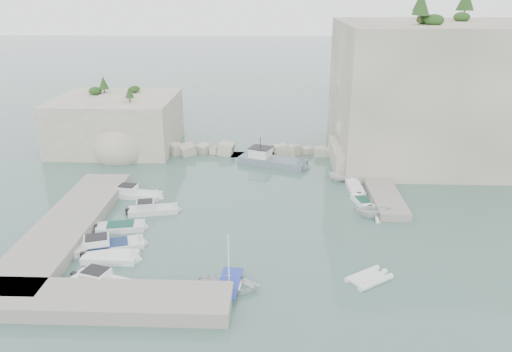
{
  "coord_description": "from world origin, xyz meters",
  "views": [
    {
      "loc": [
        1.81,
        -41.34,
        20.85
      ],
      "look_at": [
        0.0,
        6.0,
        3.0
      ],
      "focal_mm": 35.0,
      "sensor_mm": 36.0,
      "label": 1
    }
  ],
  "objects_px": {
    "tender_east_a": "(372,217)",
    "tender_east_c": "(355,190)",
    "inflatable_dinghy": "(369,280)",
    "motorboat_a": "(136,197)",
    "tender_east_d": "(345,181)",
    "motorboat_e": "(111,260)",
    "rowboat": "(229,289)",
    "motorboat_c": "(121,230)",
    "motorboat_f": "(106,287)",
    "tender_east_b": "(362,204)",
    "work_boat": "(273,165)",
    "motorboat_d": "(109,249)",
    "motorboat_b": "(153,213)"
  },
  "relations": [
    {
      "from": "motorboat_b",
      "to": "tender_east_b",
      "type": "relative_size",
      "value": 1.39
    },
    {
      "from": "rowboat",
      "to": "tender_east_a",
      "type": "relative_size",
      "value": 1.29
    },
    {
      "from": "motorboat_c",
      "to": "tender_east_a",
      "type": "bearing_deg",
      "value": -1.9
    },
    {
      "from": "tender_east_b",
      "to": "tender_east_d",
      "type": "bearing_deg",
      "value": -5.62
    },
    {
      "from": "inflatable_dinghy",
      "to": "motorboat_b",
      "type": "bearing_deg",
      "value": 113.71
    },
    {
      "from": "motorboat_a",
      "to": "tender_east_d",
      "type": "relative_size",
      "value": 1.57
    },
    {
      "from": "motorboat_b",
      "to": "tender_east_a",
      "type": "height_order",
      "value": "tender_east_a"
    },
    {
      "from": "motorboat_f",
      "to": "rowboat",
      "type": "xyz_separation_m",
      "value": [
        9.19,
        0.14,
        0.0
      ]
    },
    {
      "from": "inflatable_dinghy",
      "to": "tender_east_d",
      "type": "xyz_separation_m",
      "value": [
        0.84,
        21.09,
        0.0
      ]
    },
    {
      "from": "motorboat_f",
      "to": "work_boat",
      "type": "distance_m",
      "value": 30.62
    },
    {
      "from": "work_boat",
      "to": "motorboat_a",
      "type": "bearing_deg",
      "value": -121.6
    },
    {
      "from": "motorboat_b",
      "to": "motorboat_c",
      "type": "bearing_deg",
      "value": -131.59
    },
    {
      "from": "motorboat_c",
      "to": "motorboat_b",
      "type": "bearing_deg",
      "value": 50.13
    },
    {
      "from": "motorboat_c",
      "to": "motorboat_f",
      "type": "height_order",
      "value": "motorboat_f"
    },
    {
      "from": "motorboat_f",
      "to": "work_boat",
      "type": "relative_size",
      "value": 0.66
    },
    {
      "from": "motorboat_e",
      "to": "rowboat",
      "type": "distance_m",
      "value": 10.77
    },
    {
      "from": "tender_east_a",
      "to": "tender_east_d",
      "type": "xyz_separation_m",
      "value": [
        -1.44,
        9.69,
        0.0
      ]
    },
    {
      "from": "motorboat_c",
      "to": "tender_east_a",
      "type": "xyz_separation_m",
      "value": [
        23.68,
        3.72,
        0.0
      ]
    },
    {
      "from": "motorboat_b",
      "to": "tender_east_c",
      "type": "bearing_deg",
      "value": 5.07
    },
    {
      "from": "tender_east_b",
      "to": "motorboat_b",
      "type": "bearing_deg",
      "value": 83.76
    },
    {
      "from": "motorboat_a",
      "to": "tender_east_b",
      "type": "height_order",
      "value": "motorboat_a"
    },
    {
      "from": "motorboat_b",
      "to": "tender_east_d",
      "type": "bearing_deg",
      "value": 12.92
    },
    {
      "from": "tender_east_a",
      "to": "motorboat_c",
      "type": "bearing_deg",
      "value": 94.71
    },
    {
      "from": "motorboat_d",
      "to": "inflatable_dinghy",
      "type": "relative_size",
      "value": 1.77
    },
    {
      "from": "motorboat_b",
      "to": "work_boat",
      "type": "bearing_deg",
      "value": 39.18
    },
    {
      "from": "inflatable_dinghy",
      "to": "tender_east_b",
      "type": "bearing_deg",
      "value": 47.3
    },
    {
      "from": "motorboat_d",
      "to": "rowboat",
      "type": "xyz_separation_m",
      "value": [
        10.84,
        -5.59,
        0.0
      ]
    },
    {
      "from": "motorboat_a",
      "to": "tender_east_c",
      "type": "height_order",
      "value": "motorboat_a"
    },
    {
      "from": "motorboat_a",
      "to": "motorboat_f",
      "type": "distance_m",
      "value": 17.23
    },
    {
      "from": "motorboat_d",
      "to": "tender_east_b",
      "type": "relative_size",
      "value": 1.72
    },
    {
      "from": "motorboat_d",
      "to": "inflatable_dinghy",
      "type": "distance_m",
      "value": 21.76
    },
    {
      "from": "tender_east_b",
      "to": "work_boat",
      "type": "distance_m",
      "value": 15.27
    },
    {
      "from": "motorboat_d",
      "to": "tender_east_b",
      "type": "bearing_deg",
      "value": 5.61
    },
    {
      "from": "rowboat",
      "to": "motorboat_e",
      "type": "bearing_deg",
      "value": 73.9
    },
    {
      "from": "work_boat",
      "to": "motorboat_c",
      "type": "bearing_deg",
      "value": -105.27
    },
    {
      "from": "motorboat_e",
      "to": "inflatable_dinghy",
      "type": "xyz_separation_m",
      "value": [
        20.62,
        -2.23,
        0.0
      ]
    },
    {
      "from": "rowboat",
      "to": "inflatable_dinghy",
      "type": "relative_size",
      "value": 1.26
    },
    {
      "from": "tender_east_a",
      "to": "tender_east_c",
      "type": "relative_size",
      "value": 0.79
    },
    {
      "from": "work_boat",
      "to": "inflatable_dinghy",
      "type": "bearing_deg",
      "value": -52.8
    },
    {
      "from": "tender_east_a",
      "to": "tender_east_d",
      "type": "bearing_deg",
      "value": 4.22
    },
    {
      "from": "motorboat_a",
      "to": "tender_east_a",
      "type": "xyz_separation_m",
      "value": [
        24.37,
        -3.97,
        0.0
      ]
    },
    {
      "from": "tender_east_d",
      "to": "motorboat_b",
      "type": "bearing_deg",
      "value": 104.15
    },
    {
      "from": "motorboat_b",
      "to": "motorboat_a",
      "type": "bearing_deg",
      "value": 113.6
    },
    {
      "from": "inflatable_dinghy",
      "to": "tender_east_a",
      "type": "height_order",
      "value": "tender_east_a"
    },
    {
      "from": "motorboat_b",
      "to": "motorboat_f",
      "type": "xyz_separation_m",
      "value": [
        -0.47,
        -13.21,
        0.0
      ]
    },
    {
      "from": "tender_east_a",
      "to": "tender_east_b",
      "type": "distance_m",
      "value": 2.95
    },
    {
      "from": "motorboat_b",
      "to": "tender_east_a",
      "type": "relative_size",
      "value": 1.46
    },
    {
      "from": "rowboat",
      "to": "tender_east_a",
      "type": "xyz_separation_m",
      "value": [
        12.83,
        12.96,
        0.0
      ]
    },
    {
      "from": "motorboat_c",
      "to": "tender_east_a",
      "type": "height_order",
      "value": "tender_east_a"
    },
    {
      "from": "motorboat_a",
      "to": "motorboat_e",
      "type": "distance_m",
      "value": 13.21
    }
  ]
}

